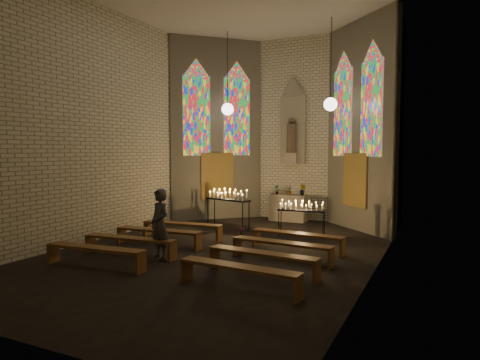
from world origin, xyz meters
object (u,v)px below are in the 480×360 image
visitor (160,224)px  altar (288,208)px  votive_stand_left (228,197)px  aisle_flower_pot (241,234)px  votive_stand_right (302,208)px

visitor → altar: bearing=105.8°
votive_stand_left → visitor: bearing=-68.9°
aisle_flower_pot → visitor: size_ratio=0.22×
aisle_flower_pot → visitor: (-0.87, -2.84, 0.68)m
altar → votive_stand_right: votive_stand_right is taller
aisle_flower_pot → votive_stand_left: votive_stand_left is taller
aisle_flower_pot → visitor: 3.05m
aisle_flower_pot → votive_stand_left: size_ratio=0.22×
votive_stand_left → votive_stand_right: votive_stand_left is taller
votive_stand_right → visitor: visitor is taller
altar → aisle_flower_pot: bearing=-91.7°
visitor → votive_stand_right: bearing=83.3°
votive_stand_left → visitor: size_ratio=1.03×
votive_stand_right → visitor: 4.67m
votive_stand_right → aisle_flower_pot: bearing=-147.9°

